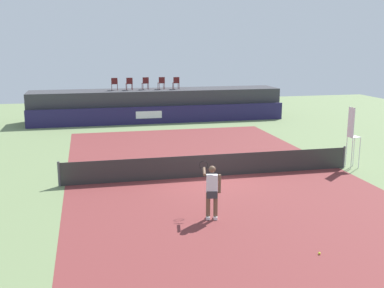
# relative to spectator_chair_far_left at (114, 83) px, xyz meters

# --- Properties ---
(ground_plane) EXTENTS (48.00, 48.00, 0.00)m
(ground_plane) POSITION_rel_spectator_chair_far_left_xyz_m (3.00, -12.34, -2.69)
(ground_plane) COLOR #6B7F51
(court_inner) EXTENTS (12.00, 22.00, 0.00)m
(court_inner) POSITION_rel_spectator_chair_far_left_xyz_m (3.00, -15.34, -2.69)
(court_inner) COLOR maroon
(court_inner) RESTS_ON ground
(sponsor_wall) EXTENTS (18.00, 0.22, 1.20)m
(sponsor_wall) POSITION_rel_spectator_chair_far_left_xyz_m (2.99, -1.84, -2.09)
(sponsor_wall) COLOR #231E4C
(sponsor_wall) RESTS_ON ground
(spectator_platform) EXTENTS (18.00, 2.80, 2.20)m
(spectator_platform) POSITION_rel_spectator_chair_far_left_xyz_m (3.00, -0.04, -1.59)
(spectator_platform) COLOR #38383D
(spectator_platform) RESTS_ON ground
(spectator_chair_far_left) EXTENTS (0.47, 0.47, 0.89)m
(spectator_chair_far_left) POSITION_rel_spectator_chair_far_left_xyz_m (0.00, 0.00, 0.00)
(spectator_chair_far_left) COLOR #561919
(spectator_chair_far_left) RESTS_ON spectator_platform
(spectator_chair_left) EXTENTS (0.46, 0.46, 0.89)m
(spectator_chair_left) POSITION_rel_spectator_chair_far_left_xyz_m (1.04, -0.07, 0.00)
(spectator_chair_left) COLOR #561919
(spectator_chair_left) RESTS_ON spectator_platform
(spectator_chair_center) EXTENTS (0.47, 0.47, 0.89)m
(spectator_chair_center) POSITION_rel_spectator_chair_far_left_xyz_m (2.21, 0.08, 0.00)
(spectator_chair_center) COLOR #561919
(spectator_chair_center) RESTS_ON spectator_platform
(spectator_chair_right) EXTENTS (0.47, 0.47, 0.89)m
(spectator_chair_right) POSITION_rel_spectator_chair_far_left_xyz_m (3.37, 0.01, 0.00)
(spectator_chair_right) COLOR #561919
(spectator_chair_right) RESTS_ON spectator_platform
(spectator_chair_far_right) EXTENTS (0.44, 0.44, 0.89)m
(spectator_chair_far_right) POSITION_rel_spectator_chair_far_left_xyz_m (4.42, -0.21, 0.00)
(spectator_chair_far_right) COLOR #561919
(spectator_chair_far_right) RESTS_ON spectator_platform
(umpire_chair) EXTENTS (0.48, 0.48, 2.76)m
(umpire_chair) POSITION_rel_spectator_chair_far_left_xyz_m (9.52, -15.35, -1.11)
(umpire_chair) COLOR white
(umpire_chair) RESTS_ON ground
(tennis_net) EXTENTS (12.40, 0.02, 0.95)m
(tennis_net) POSITION_rel_spectator_chair_far_left_xyz_m (3.00, -15.34, -2.22)
(tennis_net) COLOR #2D2D2D
(tennis_net) RESTS_ON ground
(net_post_near) EXTENTS (0.10, 0.10, 1.00)m
(net_post_near) POSITION_rel_spectator_chair_far_left_xyz_m (-3.20, -15.34, -2.19)
(net_post_near) COLOR #4C4C51
(net_post_near) RESTS_ON ground
(net_post_far) EXTENTS (0.10, 0.10, 1.00)m
(net_post_far) POSITION_rel_spectator_chair_far_left_xyz_m (9.20, -15.34, -2.19)
(net_post_far) COLOR #4C4C51
(net_post_far) RESTS_ON ground
(tennis_player) EXTENTS (0.56, 1.22, 1.77)m
(tennis_player) POSITION_rel_spectator_chair_far_left_xyz_m (1.76, -20.02, -1.73)
(tennis_player) COLOR white
(tennis_player) RESTS_ON court_inner
(tennis_ball) EXTENTS (0.07, 0.07, 0.07)m
(tennis_ball) POSITION_rel_spectator_chair_far_left_xyz_m (3.90, -23.20, -2.66)
(tennis_ball) COLOR #D8EA33
(tennis_ball) RESTS_ON court_inner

